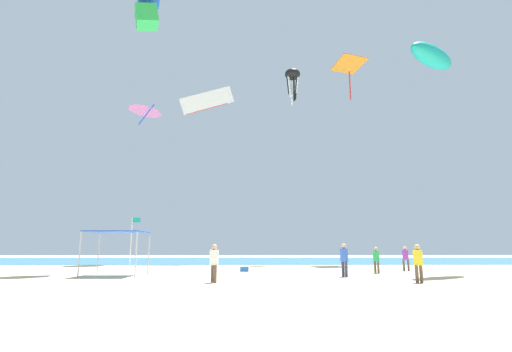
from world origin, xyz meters
TOP-DOWN VIEW (x-y plane):
  - ground at (0.00, 0.00)m, footprint 110.00×110.00m
  - ocean_strip at (0.00, 25.94)m, footprint 110.00×22.80m
  - canopy_tent at (-7.78, 1.43)m, footprint 3.03×2.63m
  - person_near_tent at (7.47, 3.37)m, footprint 0.38×0.40m
  - person_leftmost at (10.16, 5.56)m, footprint 0.41×0.38m
  - person_central at (4.82, 0.55)m, footprint 0.42×0.46m
  - person_rightmost at (7.34, -2.93)m, footprint 0.42×0.40m
  - person_far_shore at (-1.91, -2.77)m, footprint 0.41×0.42m
  - banner_flag at (-8.72, 7.34)m, footprint 0.61×0.06m
  - cooler_box at (-0.65, 5.20)m, footprint 0.57×0.37m
  - kite_delta_pink at (-11.15, 17.41)m, footprint 4.42×4.39m
  - kite_box_blue at (-8.43, 6.75)m, footprint 2.23×2.08m
  - kite_inflatable_teal at (12.42, 4.13)m, footprint 4.89×4.22m
  - kite_octopus_black at (4.27, 18.27)m, footprint 2.13×2.13m
  - kite_parafoil_white at (-4.95, 18.44)m, footprint 5.78×1.78m
  - kite_diamond_orange at (10.23, 17.37)m, footprint 3.76×3.73m

SIDE VIEW (x-z plane):
  - ground at x=0.00m, z-range -0.10..0.00m
  - ocean_strip at x=0.00m, z-range 0.00..0.03m
  - cooler_box at x=-0.65m, z-range 0.00..0.35m
  - person_near_tent at x=7.47m, z-range 0.14..1.72m
  - person_leftmost at x=10.16m, z-range 0.14..1.76m
  - person_rightmost at x=7.34m, z-range 0.15..1.85m
  - person_far_shore at x=-1.91m, z-range 0.15..1.86m
  - person_central at x=4.82m, z-range 0.15..1.92m
  - banner_flag at x=-8.72m, z-range 0.37..4.05m
  - canopy_tent at x=-7.78m, z-range 1.09..3.55m
  - kite_inflatable_teal at x=12.42m, z-range 13.77..15.73m
  - kite_delta_pink at x=-11.15m, z-range 14.28..17.08m
  - kite_parafoil_white at x=-4.95m, z-range 15.20..18.77m
  - kite_octopus_black at x=4.27m, z-range 17.86..21.76m
  - kite_box_blue at x=-8.43m, z-range 18.41..22.07m
  - kite_diamond_orange at x=10.23m, z-range 18.42..22.72m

